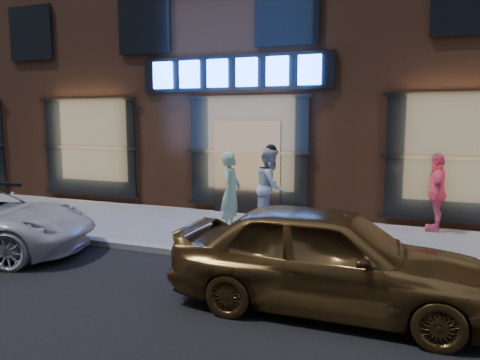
% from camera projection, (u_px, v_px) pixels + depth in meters
% --- Properties ---
extents(ground, '(90.00, 90.00, 0.00)m').
position_uv_depth(ground, '(171.00, 254.00, 8.56)').
color(ground, slate).
rests_on(ground, ground).
extents(curb, '(60.00, 0.25, 0.12)m').
position_uv_depth(curb, '(171.00, 250.00, 8.55)').
color(curb, gray).
rests_on(curb, ground).
extents(storefront_building, '(30.20, 8.28, 10.30)m').
position_uv_depth(storefront_building, '(291.00, 35.00, 15.25)').
color(storefront_building, '#54301E').
rests_on(storefront_building, ground).
extents(man_bowtie, '(0.46, 0.67, 1.75)m').
position_uv_depth(man_bowtie, '(231.00, 192.00, 10.08)').
color(man_bowtie, '#AEE5C5').
rests_on(man_bowtie, ground).
extents(man_cap, '(0.77, 0.94, 1.79)m').
position_uv_depth(man_cap, '(271.00, 187.00, 10.77)').
color(man_cap, silver).
rests_on(man_cap, ground).
extents(passerby, '(0.46, 1.01, 1.69)m').
position_uv_depth(passerby, '(437.00, 193.00, 10.22)').
color(passerby, '#E35D81').
rests_on(passerby, ground).
extents(gold_sedan, '(4.07, 1.67, 1.38)m').
position_uv_depth(gold_sedan, '(328.00, 257.00, 6.00)').
color(gold_sedan, brown).
rests_on(gold_sedan, ground).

